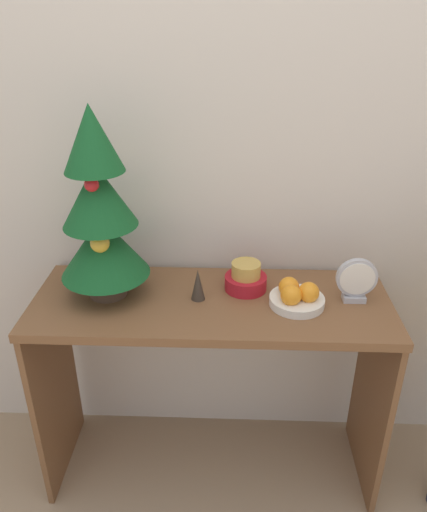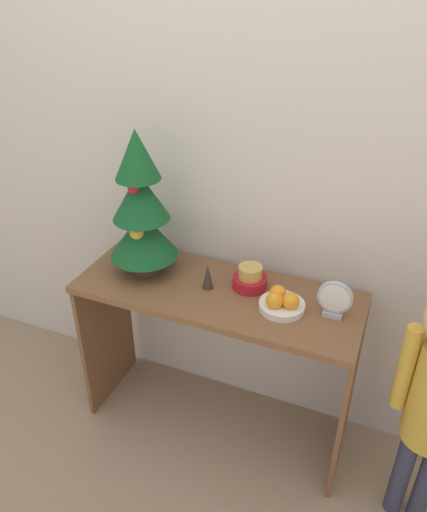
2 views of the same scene
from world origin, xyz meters
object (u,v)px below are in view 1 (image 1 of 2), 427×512
(mini_tree, at_px, (100,212))
(desk_clock, at_px, (356,281))
(fruit_bowl, at_px, (296,296))
(singing_bowl, at_px, (246,278))
(figurine, at_px, (198,284))

(mini_tree, xyz_separation_m, desk_clock, (0.81, -0.01, -0.22))
(mini_tree, relative_size, fruit_bowl, 3.50)
(singing_bowl, relative_size, figurine, 1.30)
(fruit_bowl, relative_size, desk_clock, 1.17)
(fruit_bowl, distance_m, figurine, 0.32)
(fruit_bowl, xyz_separation_m, figurine, (-0.32, 0.02, 0.02))
(fruit_bowl, distance_m, desk_clock, 0.20)
(mini_tree, distance_m, singing_bowl, 0.52)
(figurine, bearing_deg, singing_bowl, 24.22)
(mini_tree, distance_m, fruit_bowl, 0.67)
(singing_bowl, relative_size, desk_clock, 0.94)
(mini_tree, bearing_deg, desk_clock, -0.98)
(mini_tree, relative_size, figurine, 5.68)
(fruit_bowl, bearing_deg, desk_clock, 9.70)
(fruit_bowl, xyz_separation_m, singing_bowl, (-0.16, 0.10, 0.01))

